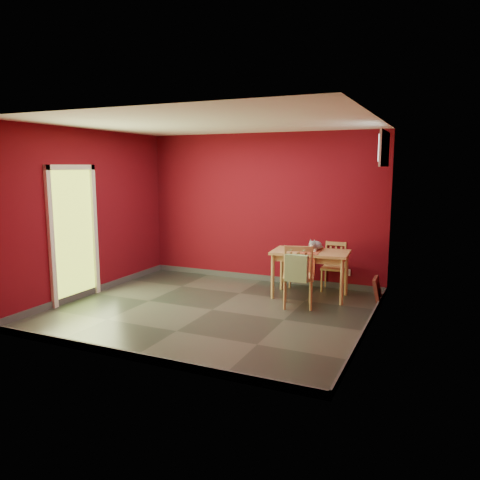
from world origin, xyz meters
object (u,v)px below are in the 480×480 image
at_px(chair_far_left, 302,260).
at_px(dining_table, 310,257).
at_px(picture_frame, 377,291).
at_px(chair_near, 298,275).
at_px(chair_far_right, 334,266).
at_px(tote_bag, 297,268).
at_px(cat, 315,244).

bearing_deg(chair_far_left, dining_table, -63.60).
bearing_deg(picture_frame, chair_far_left, 155.97).
xyz_separation_m(dining_table, chair_near, (-0.01, -0.63, -0.17)).
bearing_deg(dining_table, chair_far_right, 66.57).
distance_m(chair_far_left, picture_frame, 1.54).
xyz_separation_m(dining_table, tote_bag, (0.03, -0.85, -0.01)).
distance_m(chair_far_right, picture_frame, 1.00).
bearing_deg(tote_bag, chair_far_left, 103.36).
height_order(chair_far_left, cat, cat).
height_order(chair_far_left, picture_frame, chair_far_left).
relative_size(chair_near, picture_frame, 2.30).
distance_m(cat, picture_frame, 1.21).
distance_m(chair_far_right, tote_bag, 1.48).
bearing_deg(cat, chair_far_left, 109.29).
relative_size(dining_table, picture_frame, 3.02).
xyz_separation_m(chair_near, cat, (0.06, 0.72, 0.37)).
xyz_separation_m(chair_near, tote_bag, (0.04, -0.22, 0.16)).
xyz_separation_m(chair_far_left, cat, (0.37, -0.56, 0.40)).
distance_m(chair_far_left, cat, 0.78).
distance_m(chair_far_left, chair_near, 1.32).
bearing_deg(tote_bag, dining_table, 92.19).
distance_m(chair_near, tote_bag, 0.27).
height_order(chair_far_right, picture_frame, chair_far_right).
height_order(dining_table, tote_bag, tote_bag).
distance_m(dining_table, picture_frame, 1.16).
distance_m(dining_table, tote_bag, 0.85).
distance_m(chair_far_left, tote_bag, 1.55).
xyz_separation_m(dining_table, chair_far_left, (-0.32, 0.65, -0.20)).
xyz_separation_m(chair_far_right, picture_frame, (0.81, -0.56, -0.21)).
distance_m(tote_bag, picture_frame, 1.43).
relative_size(dining_table, chair_far_left, 1.40).
height_order(tote_bag, cat, cat).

